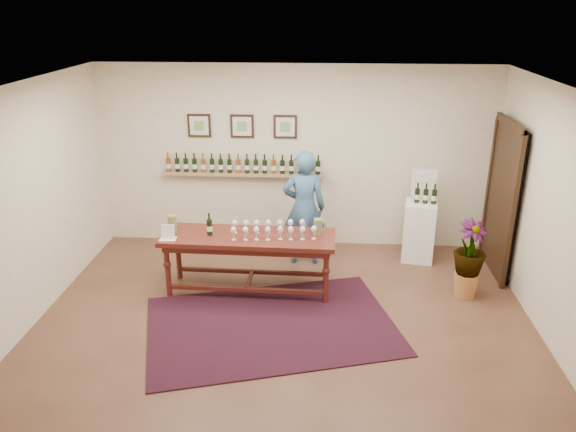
# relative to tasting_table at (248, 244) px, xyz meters

# --- Properties ---
(ground) EXTENTS (6.00, 6.00, 0.00)m
(ground) POSITION_rel_tasting_table_xyz_m (0.52, -0.85, -0.68)
(ground) COLOR #513224
(ground) RESTS_ON ground
(room_shell) EXTENTS (6.00, 6.00, 6.00)m
(room_shell) POSITION_rel_tasting_table_xyz_m (2.63, 1.00, 0.44)
(room_shell) COLOR #F1E6CC
(room_shell) RESTS_ON ground
(rug) EXTENTS (3.32, 2.67, 0.02)m
(rug) POSITION_rel_tasting_table_xyz_m (0.37, -0.87, -0.67)
(rug) COLOR #450F0C
(rug) RESTS_ON ground
(tasting_table) EXTENTS (2.27, 0.76, 0.80)m
(tasting_table) POSITION_rel_tasting_table_xyz_m (0.00, 0.00, 0.00)
(tasting_table) COLOR #421910
(tasting_table) RESTS_ON ground
(table_glasses) EXTENTS (1.38, 0.45, 0.19)m
(table_glasses) POSITION_rel_tasting_table_xyz_m (0.26, -0.01, 0.21)
(table_glasses) COLOR white
(table_glasses) RESTS_ON tasting_table
(table_bottles) EXTENTS (0.29, 0.17, 0.31)m
(table_bottles) POSITION_rel_tasting_table_xyz_m (-0.50, 0.03, 0.28)
(table_bottles) COLOR black
(table_bottles) RESTS_ON tasting_table
(pitcher_left) EXTENTS (0.14, 0.14, 0.22)m
(pitcher_left) POSITION_rel_tasting_table_xyz_m (-1.01, 0.09, 0.23)
(pitcher_left) COLOR olive
(pitcher_left) RESTS_ON tasting_table
(pitcher_right) EXTENTS (0.15, 0.15, 0.21)m
(pitcher_right) POSITION_rel_tasting_table_xyz_m (0.90, 0.10, 0.22)
(pitcher_right) COLOR olive
(pitcher_right) RESTS_ON tasting_table
(menu_card) EXTENTS (0.21, 0.16, 0.19)m
(menu_card) POSITION_rel_tasting_table_xyz_m (-1.00, -0.17, 0.21)
(menu_card) COLOR silver
(menu_card) RESTS_ON tasting_table
(display_pedestal) EXTENTS (0.52, 0.52, 0.90)m
(display_pedestal) POSITION_rel_tasting_table_xyz_m (2.39, 1.14, -0.23)
(display_pedestal) COLOR white
(display_pedestal) RESTS_ON ground
(pedestal_bottles) EXTENTS (0.34, 0.14, 0.33)m
(pedestal_bottles) POSITION_rel_tasting_table_xyz_m (2.44, 1.13, 0.38)
(pedestal_bottles) COLOR black
(pedestal_bottles) RESTS_ON display_pedestal
(info_sign) EXTENTS (0.35, 0.08, 0.49)m
(info_sign) POSITION_rel_tasting_table_xyz_m (2.42, 1.27, 0.46)
(info_sign) COLOR silver
(info_sign) RESTS_ON display_pedestal
(potted_plant) EXTENTS (0.65, 0.65, 0.91)m
(potted_plant) POSITION_rel_tasting_table_xyz_m (2.85, 0.02, -0.15)
(potted_plant) COLOR #BB733E
(potted_plant) RESTS_ON ground
(person) EXTENTS (0.63, 0.43, 1.70)m
(person) POSITION_rel_tasting_table_xyz_m (0.69, 0.94, 0.17)
(person) COLOR #396188
(person) RESTS_ON ground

